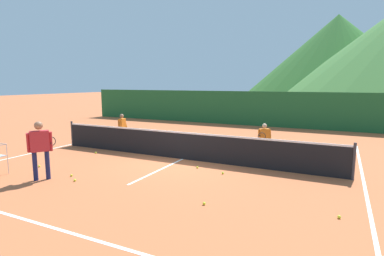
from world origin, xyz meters
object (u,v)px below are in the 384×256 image
tennis_ball_0 (75,180)px  tennis_ball_4 (223,173)px  tennis_ball_9 (204,203)px  student_1 (264,137)px  tennis_ball_7 (339,217)px  tennis_net (183,145)px  student_0 (122,126)px  tennis_ball_2 (39,166)px  tennis_ball_5 (96,153)px  instructor (40,145)px  tennis_ball_1 (71,175)px  tennis_ball_8 (197,167)px

tennis_ball_0 → tennis_ball_4: 4.16m
tennis_ball_9 → student_1: bearing=88.5°
tennis_ball_4 → tennis_ball_7: size_ratio=1.00×
tennis_net → student_0: student_0 is taller
student_1 → tennis_ball_2: (-6.10, -4.55, -0.70)m
tennis_net → tennis_ball_9: tennis_net is taller
student_1 → tennis_ball_0: size_ratio=17.97×
student_0 → tennis_ball_9: (6.10, -4.80, -0.75)m
student_1 → tennis_ball_5: bearing=-158.4°
tennis_net → tennis_ball_0: 3.82m
instructor → tennis_ball_7: 7.56m
student_1 → tennis_ball_0: bearing=-127.8°
student_0 → student_1: (6.23, 0.24, -0.05)m
student_1 → tennis_ball_4: 2.83m
tennis_ball_2 → tennis_ball_5: same height
student_1 → tennis_ball_1: bearing=-132.4°
tennis_ball_2 → tennis_net: bearing=39.1°
tennis_ball_1 → tennis_ball_2: bearing=171.2°
tennis_ball_1 → tennis_ball_2: (-1.70, 0.26, 0.00)m
tennis_ball_4 → tennis_ball_7: same height
tennis_ball_1 → tennis_ball_4: bearing=29.0°
tennis_net → student_0: size_ratio=8.19×
tennis_ball_1 → tennis_ball_8: (2.89, 2.37, 0.00)m
instructor → tennis_ball_8: instructor is taller
tennis_ball_8 → student_1: bearing=58.2°
student_1 → tennis_ball_9: student_1 is taller
tennis_ball_8 → tennis_ball_9: 2.93m
tennis_net → tennis_ball_2: size_ratio=157.95×
instructor → student_1: instructor is taller
tennis_ball_4 → tennis_ball_7: 3.60m
tennis_net → tennis_ball_4: bearing=-29.5°
student_1 → tennis_ball_5: (-5.85, -2.31, -0.70)m
student_0 → instructor: bearing=-75.4°
tennis_net → tennis_ball_5: size_ratio=157.95×
student_0 → tennis_ball_1: bearing=-68.2°
tennis_ball_7 → student_1: bearing=119.7°
tennis_ball_1 → student_1: bearing=47.6°
tennis_ball_1 → tennis_ball_2: 1.72m
tennis_ball_7 → tennis_ball_9: (-2.68, -0.55, 0.00)m
tennis_ball_8 → tennis_ball_5: bearing=178.3°
student_0 → tennis_ball_7: size_ratio=19.28×
student_1 → tennis_ball_0: student_1 is taller
student_1 → tennis_ball_7: student_1 is taller
tennis_ball_2 → tennis_ball_7: size_ratio=1.00×
student_0 → tennis_ball_4: bearing=-23.4°
tennis_net → tennis_ball_4: 2.24m
instructor → tennis_ball_4: size_ratio=24.05×
tennis_net → tennis_ball_0: size_ratio=157.95×
student_0 → tennis_ball_2: 4.38m
tennis_ball_2 → tennis_ball_1: bearing=-8.8°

